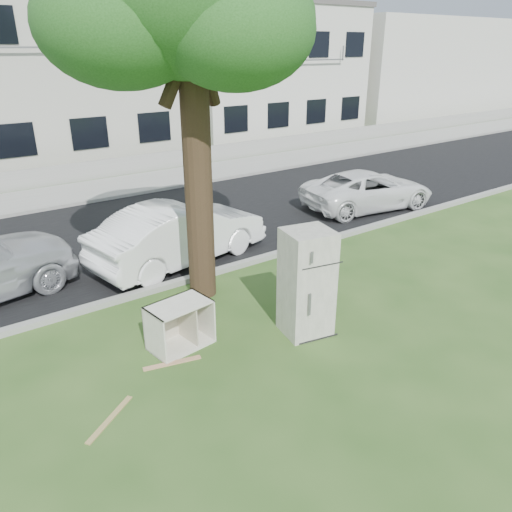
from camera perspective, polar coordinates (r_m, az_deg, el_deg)
ground at (r=9.36m, az=1.72°, el=-7.66°), size 120.00×120.00×0.00m
road at (r=14.14m, az=-13.24°, el=2.64°), size 120.00×7.00×0.01m
kerb_near at (r=11.18m, az=-5.94°, el=-2.43°), size 120.00×0.18×0.12m
kerb_far at (r=17.34m, az=-17.95°, el=5.86°), size 120.00×0.18×0.12m
sidewalk at (r=18.67m, az=-19.42°, el=6.87°), size 120.00×2.80×0.01m
low_wall at (r=20.09m, az=-20.95°, el=8.75°), size 120.00×0.15×0.70m
townhouse_center at (r=24.40m, az=-25.52°, el=18.43°), size 11.22×8.16×7.44m
townhouse_right at (r=29.30m, az=-0.51°, el=20.33°), size 10.20×8.16×6.84m
filler_right at (r=39.42m, az=16.95°, el=19.76°), size 16.00×9.00×6.40m
fridge at (r=8.70m, az=5.80°, el=-3.08°), size 0.93×0.88×1.93m
cabinet at (r=8.61m, az=-8.70°, el=-7.81°), size 1.11×0.76×0.81m
plank_a at (r=7.52m, az=-16.35°, el=-17.44°), size 0.87×0.64×0.02m
plank_b at (r=8.39m, az=-9.54°, el=-11.97°), size 0.94×0.32×0.02m
plank_c at (r=8.93m, az=-8.21°, el=-9.52°), size 0.37×0.68×0.02m
car_center at (r=11.80m, az=-8.72°, el=2.60°), size 4.54×2.27×1.43m
car_right at (r=16.14m, az=12.71°, el=7.40°), size 4.53×2.65×1.18m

